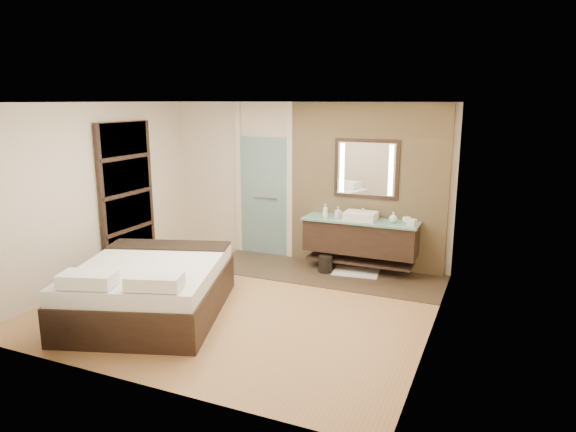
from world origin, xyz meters
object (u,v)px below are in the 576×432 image
at_px(vanity, 360,237).
at_px(mirror_unit, 366,169).
at_px(bed, 150,288).
at_px(waste_bin, 325,264).

distance_m(vanity, mirror_unit, 1.10).
bearing_deg(bed, mirror_unit, 37.24).
bearing_deg(waste_bin, bed, -122.32).
height_order(bed, waste_bin, bed).
xyz_separation_m(bed, waste_bin, (1.54, 2.44, -0.21)).
bearing_deg(mirror_unit, vanity, -90.00).
bearing_deg(bed, waste_bin, 39.37).
bearing_deg(vanity, waste_bin, -149.89).
distance_m(bed, waste_bin, 2.90).
bearing_deg(vanity, mirror_unit, 90.00).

